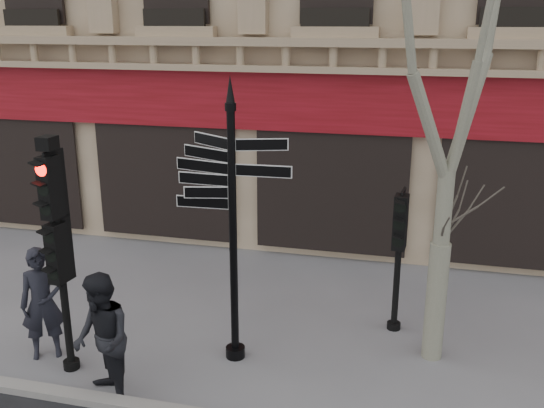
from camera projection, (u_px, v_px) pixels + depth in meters
The scene contains 7 objects.
ground at pixel (281, 373), 9.47m from camera, with size 80.00×80.00×0.00m, color slate.
fingerpost at pixel (232, 176), 9.04m from camera, with size 2.14×2.14×4.55m.
traffic_signal_main at pixel (57, 228), 8.92m from camera, with size 0.44×0.34×3.73m.
traffic_signal_secondary at pixel (399, 237), 10.33m from camera, with size 0.45×0.34×2.50m.
plane_tree at pixel (461, 14), 8.38m from camera, with size 2.88×2.88×7.65m.
pedestrian_a at pixel (43, 304), 9.71m from camera, with size 0.68×0.45×1.87m, color black.
pedestrian_b at pixel (102, 340), 8.53m from camera, with size 0.95×0.74×1.95m, color black.
Camera 1 is at (1.86, -8.07, 5.30)m, focal length 40.00 mm.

